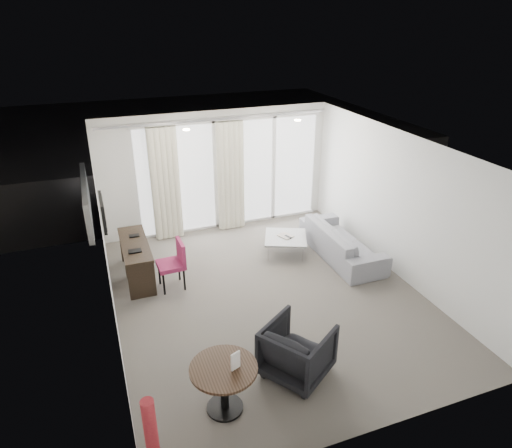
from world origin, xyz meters
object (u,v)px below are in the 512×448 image
object	(u,v)px
desk_chair	(171,265)
red_lamp	(152,441)
rattan_chair_a	(233,189)
tub_armchair	(297,350)
desk	(137,260)
coffee_table	(285,245)
sofa	(342,241)
round_table	(224,388)
rattan_chair_b	(263,178)

from	to	relation	value
desk_chair	red_lamp	distance (m)	3.66
desk_chair	rattan_chair_a	bearing A→B (deg)	53.29
tub_armchair	rattan_chair_a	size ratio (longest dim) A/B	1.02
desk	coffee_table	xyz separation A→B (m)	(2.90, -0.10, -0.17)
sofa	rattan_chair_a	bearing A→B (deg)	19.74
tub_armchair	round_table	bearing A→B (deg)	68.85
desk	coffee_table	distance (m)	2.90
coffee_table	rattan_chair_a	bearing A→B (deg)	93.81
desk_chair	round_table	xyz separation A→B (m)	(0.08, -2.93, -0.11)
red_lamp	rattan_chair_a	size ratio (longest dim) A/B	1.33
coffee_table	desk_chair	bearing A→B (deg)	-169.46
sofa	rattan_chair_b	xyz separation A→B (m)	(-0.20, 3.78, 0.09)
round_table	rattan_chair_a	distance (m)	6.53
red_lamp	round_table	bearing A→B (deg)	33.87
desk_chair	rattan_chair_b	world-z (taller)	desk_chair
coffee_table	rattan_chair_a	distance (m)	2.82
coffee_table	desk	bearing A→B (deg)	178.04
sofa	rattan_chair_b	world-z (taller)	rattan_chair_b
tub_armchair	rattan_chair_a	world-z (taller)	rattan_chair_a
desk	coffee_table	bearing A→B (deg)	-1.96
round_table	rattan_chair_b	world-z (taller)	rattan_chair_b
desk_chair	tub_armchair	size ratio (longest dim) A/B	1.06
coffee_table	sofa	xyz separation A→B (m)	(0.99, -0.48, 0.13)
red_lamp	coffee_table	world-z (taller)	red_lamp
rattan_chair_a	rattan_chair_b	distance (m)	1.10
coffee_table	sofa	size ratio (longest dim) A/B	0.38
desk	rattan_chair_a	distance (m)	3.83
coffee_table	sofa	distance (m)	1.11
rattan_chair_a	rattan_chair_b	bearing A→B (deg)	47.55
desk_chair	desk	bearing A→B (deg)	131.23
rattan_chair_b	desk	bearing A→B (deg)	-162.24
sofa	rattan_chair_a	size ratio (longest dim) A/B	2.64
desk_chair	coffee_table	world-z (taller)	desk_chair
coffee_table	rattan_chair_b	size ratio (longest dim) A/B	1.00
rattan_chair_a	desk	bearing A→B (deg)	-114.46
sofa	rattan_chair_a	world-z (taller)	rattan_chair_a
coffee_table	rattan_chair_b	world-z (taller)	rattan_chair_b
rattan_chair_b	sofa	bearing A→B (deg)	-110.17
red_lamp	coffee_table	bearing A→B (deg)	51.06
desk_chair	sofa	bearing A→B (deg)	-3.42
round_table	tub_armchair	xyz separation A→B (m)	(1.08, 0.25, 0.05)
sofa	rattan_chair_a	distance (m)	3.49
desk_chair	coffee_table	bearing A→B (deg)	7.82
round_table	sofa	xyz separation A→B (m)	(3.29, 2.89, -0.01)
round_table	coffee_table	bearing A→B (deg)	55.75
desk	sofa	distance (m)	3.93
coffee_table	rattan_chair_b	distance (m)	3.40
tub_armchair	rattan_chair_a	bearing A→B (deg)	-44.04
desk	round_table	world-z (taller)	desk
red_lamp	rattan_chair_b	distance (m)	8.34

